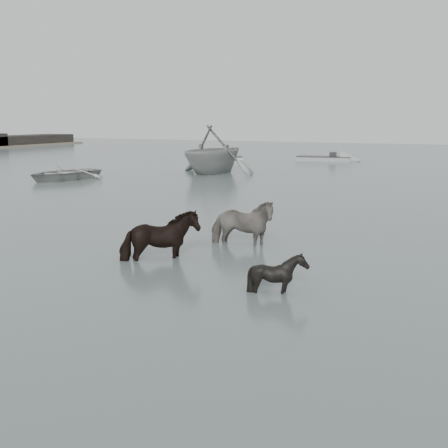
{
  "coord_description": "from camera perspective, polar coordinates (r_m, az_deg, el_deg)",
  "views": [
    {
      "loc": [
        4.78,
        -11.05,
        3.55
      ],
      "look_at": [
        -0.87,
        1.11,
        1.0
      ],
      "focal_mm": 45.0,
      "sensor_mm": 36.0,
      "label": 1
    }
  ],
  "objects": [
    {
      "name": "pony_pinto",
      "position": [
        15.65,
        1.8,
        0.73
      ],
      "size": [
        2.03,
        1.07,
        1.65
      ],
      "primitive_type": "imported",
      "rotation": [
        0.0,
        0.0,
        1.66
      ],
      "color": "black",
      "rests_on": "ground"
    },
    {
      "name": "ground",
      "position": [
        12.55,
        1.47,
        -5.67
      ],
      "size": [
        140.0,
        140.0,
        0.0
      ],
      "primitive_type": "plane",
      "color": "#4D5B57",
      "rests_on": "ground"
    },
    {
      "name": "skiff_far",
      "position": [
        47.77,
        10.12,
        6.77
      ],
      "size": [
        6.34,
        2.51,
        0.75
      ],
      "primitive_type": null,
      "rotation": [
        0.0,
        0.0,
        0.15
      ],
      "color": "#999B98",
      "rests_on": "ground"
    },
    {
      "name": "rowboat_trail",
      "position": [
        36.48,
        -1.04,
        7.7
      ],
      "size": [
        6.15,
        6.85,
        3.22
      ],
      "primitive_type": "imported",
      "rotation": [
        0.0,
        0.0,
        2.99
      ],
      "color": "#939593",
      "rests_on": "ground"
    },
    {
      "name": "pony_black",
      "position": [
        11.54,
        5.5,
        -4.37
      ],
      "size": [
        1.25,
        1.19,
        1.09
      ],
      "primitive_type": "imported",
      "rotation": [
        0.0,
        0.0,
        1.19
      ],
      "color": "black",
      "rests_on": "ground"
    },
    {
      "name": "pony_dark",
      "position": [
        14.1,
        -6.5,
        -0.43
      ],
      "size": [
        1.93,
        2.06,
        1.66
      ],
      "primitive_type": "imported",
      "rotation": [
        0.0,
        0.0,
        1.18
      ],
      "color": "black",
      "rests_on": "ground"
    },
    {
      "name": "rowboat_lead",
      "position": [
        34.09,
        -15.96,
        5.16
      ],
      "size": [
        4.16,
        5.15,
        0.94
      ],
      "primitive_type": "imported",
      "rotation": [
        0.0,
        0.0,
        -0.22
      ],
      "color": "#ADAEA9",
      "rests_on": "ground"
    },
    {
      "name": "skiff_outer",
      "position": [
        46.95,
        -0.47,
        6.87
      ],
      "size": [
        5.49,
        3.76,
        0.75
      ],
      "primitive_type": null,
      "rotation": [
        0.0,
        0.0,
        3.59
      ],
      "color": "beige",
      "rests_on": "ground"
    }
  ]
}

